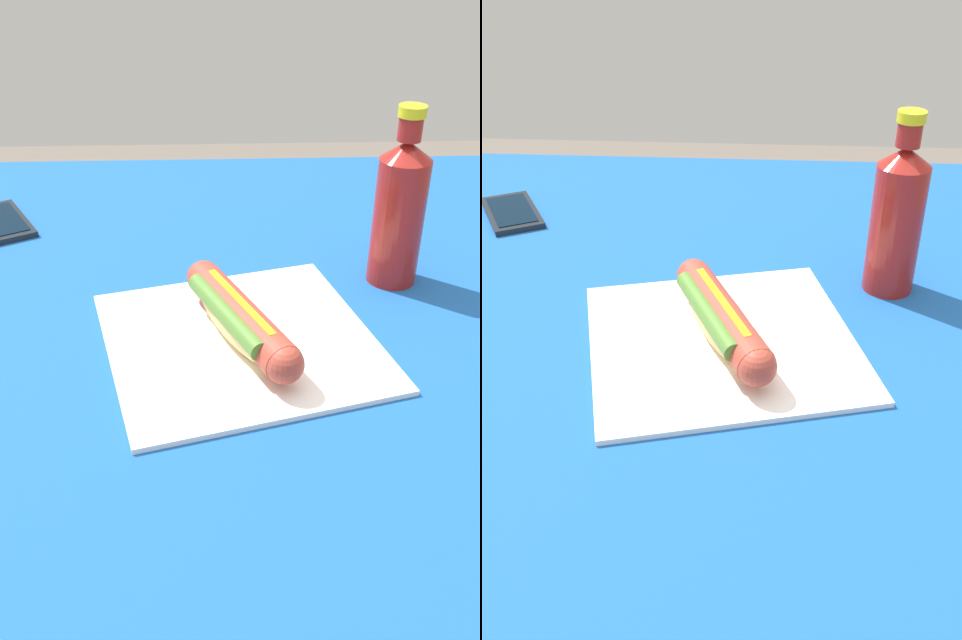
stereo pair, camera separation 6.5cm
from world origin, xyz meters
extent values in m
cylinder|color=brown|center=(0.42, -0.39, 0.37)|extent=(0.07, 0.07, 0.75)
cylinder|color=brown|center=(0.42, 0.39, 0.37)|extent=(0.07, 0.07, 0.75)
cube|color=brown|center=(0.00, 0.00, 0.76)|extent=(0.99, 0.94, 0.03)
cube|color=#19519E|center=(0.00, 0.00, 0.78)|extent=(1.05, 1.00, 0.00)
cube|color=white|center=(-0.06, -0.02, 0.79)|extent=(0.34, 0.34, 0.01)
ellipsoid|color=#E5BC75|center=(-0.06, -0.02, 0.81)|extent=(0.19, 0.12, 0.05)
cylinder|color=#A83D2D|center=(-0.06, -0.02, 0.82)|extent=(0.19, 0.11, 0.04)
sphere|color=#A83D2D|center=(0.02, 0.02, 0.82)|extent=(0.04, 0.04, 0.04)
sphere|color=#A83D2D|center=(-0.15, -0.05, 0.82)|extent=(0.04, 0.04, 0.04)
cube|color=yellow|center=(-0.06, -0.02, 0.84)|extent=(0.14, 0.07, 0.00)
cylinder|color=#4C7A2D|center=(-0.07, 0.00, 0.82)|extent=(0.15, 0.08, 0.02)
cube|color=black|center=(0.26, 0.32, 0.79)|extent=(0.15, 0.13, 0.01)
cube|color=black|center=(0.26, 0.32, 0.79)|extent=(0.13, 0.11, 0.00)
cylinder|color=maroon|center=(0.07, -0.21, 0.86)|extent=(0.06, 0.06, 0.16)
cone|color=maroon|center=(0.07, -0.21, 0.95)|extent=(0.06, 0.06, 0.02)
cylinder|color=maroon|center=(0.07, -0.21, 0.97)|extent=(0.03, 0.03, 0.03)
cylinder|color=yellow|center=(0.07, -0.21, 0.99)|extent=(0.03, 0.03, 0.01)
camera|label=1|loc=(-0.68, 0.01, 1.21)|focal=38.35mm
camera|label=2|loc=(-0.67, -0.06, 1.21)|focal=38.35mm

